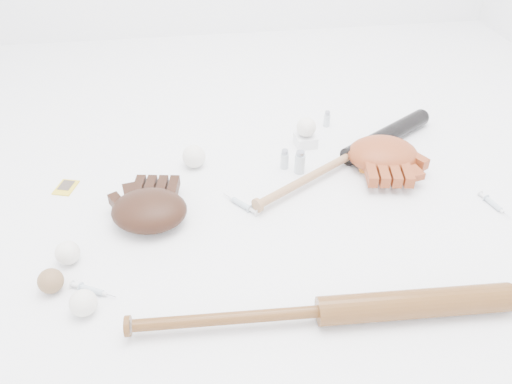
{
  "coord_description": "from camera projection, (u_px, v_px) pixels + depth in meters",
  "views": [
    {
      "loc": [
        -0.2,
        -1.18,
        0.98
      ],
      "look_at": [
        -0.03,
        -0.0,
        0.06
      ],
      "focal_mm": 35.0,
      "sensor_mm": 36.0,
      "label": 1
    }
  ],
  "objects": [
    {
      "name": "bat_dark",
      "position": [
        349.0,
        156.0,
        1.71
      ],
      "size": [
        0.78,
        0.52,
        0.06
      ],
      "primitive_type": null,
      "rotation": [
        0.0,
        0.0,
        0.56
      ],
      "color": "black",
      "rests_on": "ground"
    },
    {
      "name": "bat_wood",
      "position": [
        322.0,
        311.0,
        1.18
      ],
      "size": [
        0.97,
        0.12,
        0.07
      ],
      "primitive_type": null,
      "rotation": [
        0.0,
        0.0,
        -0.05
      ],
      "color": "brown",
      "rests_on": "ground"
    },
    {
      "name": "glove_dark",
      "position": [
        149.0,
        210.0,
        1.46
      ],
      "size": [
        0.3,
        0.3,
        0.1
      ],
      "primitive_type": null,
      "rotation": [
        0.0,
        0.0,
        -0.17
      ],
      "color": "black",
      "rests_on": "ground"
    },
    {
      "name": "glove_tan",
      "position": [
        383.0,
        154.0,
        1.69
      ],
      "size": [
        0.33,
        0.33,
        0.1
      ],
      "primitive_type": null,
      "rotation": [
        0.0,
        0.0,
        2.97
      ],
      "color": "brown",
      "rests_on": "ground"
    },
    {
      "name": "trading_card",
      "position": [
        66.0,
        188.0,
        1.62
      ],
      "size": [
        0.08,
        0.1,
        0.0
      ],
      "primitive_type": "cube",
      "rotation": [
        0.0,
        0.0,
        -0.31
      ],
      "color": "gold",
      "rests_on": "ground"
    },
    {
      "name": "pedestal",
      "position": [
        305.0,
        140.0,
        1.81
      ],
      "size": [
        0.08,
        0.08,
        0.04
      ],
      "primitive_type": "cube",
      "rotation": [
        0.0,
        0.0,
        0.09
      ],
      "color": "white",
      "rests_on": "ground"
    },
    {
      "name": "baseball_on_pedestal",
      "position": [
        306.0,
        127.0,
        1.78
      ],
      "size": [
        0.07,
        0.07,
        0.07
      ],
      "primitive_type": "sphere",
      "color": "white",
      "rests_on": "pedestal"
    },
    {
      "name": "baseball_left",
      "position": [
        68.0,
        253.0,
        1.34
      ],
      "size": [
        0.07,
        0.07,
        0.07
      ],
      "primitive_type": "sphere",
      "color": "white",
      "rests_on": "ground"
    },
    {
      "name": "baseball_upper",
      "position": [
        194.0,
        156.0,
        1.69
      ],
      "size": [
        0.08,
        0.08,
        0.08
      ],
      "primitive_type": "sphere",
      "color": "white",
      "rests_on": "ground"
    },
    {
      "name": "baseball_mid",
      "position": [
        83.0,
        303.0,
        1.2
      ],
      "size": [
        0.07,
        0.07,
        0.07
      ],
      "primitive_type": "sphere",
      "color": "white",
      "rests_on": "ground"
    },
    {
      "name": "baseball_aged",
      "position": [
        51.0,
        281.0,
        1.26
      ],
      "size": [
        0.06,
        0.06,
        0.06
      ],
      "primitive_type": "sphere",
      "color": "brown",
      "rests_on": "ground"
    },
    {
      "name": "syringe_0",
      "position": [
        92.0,
        290.0,
        1.27
      ],
      "size": [
        0.14,
        0.09,
        0.02
      ],
      "primitive_type": null,
      "rotation": [
        0.0,
        0.0,
        -0.48
      ],
      "color": "#ADBCC6",
      "rests_on": "ground"
    },
    {
      "name": "syringe_1",
      "position": [
        241.0,
        204.0,
        1.54
      ],
      "size": [
        0.12,
        0.14,
        0.02
      ],
      "primitive_type": null,
      "rotation": [
        0.0,
        0.0,
        2.27
      ],
      "color": "#ADBCC6",
      "rests_on": "ground"
    },
    {
      "name": "syringe_2",
      "position": [
        369.0,
        162.0,
        1.72
      ],
      "size": [
        0.12,
        0.14,
        0.02
      ],
      "primitive_type": null,
      "rotation": [
        0.0,
        0.0,
        0.89
      ],
      "color": "#ADBCC6",
      "rests_on": "ground"
    },
    {
      "name": "syringe_3",
      "position": [
        493.0,
        204.0,
        1.54
      ],
      "size": [
        0.06,
        0.14,
        0.02
      ],
      "primitive_type": null,
      "rotation": [
        0.0,
        0.0,
        -1.33
      ],
      "color": "#ADBCC6",
      "rests_on": "ground"
    },
    {
      "name": "vial_0",
      "position": [
        378.0,
        145.0,
        1.76
      ],
      "size": [
        0.03,
        0.03,
        0.07
      ],
      "primitive_type": "cylinder",
      "color": "silver",
      "rests_on": "ground"
    },
    {
      "name": "vial_1",
      "position": [
        327.0,
        119.0,
        1.91
      ],
      "size": [
        0.02,
        0.02,
        0.06
      ],
      "primitive_type": "cylinder",
      "color": "silver",
      "rests_on": "ground"
    },
    {
      "name": "vial_2",
      "position": [
        285.0,
        159.0,
        1.69
      ],
      "size": [
        0.03,
        0.03,
        0.07
      ],
      "primitive_type": "cylinder",
      "color": "silver",
      "rests_on": "ground"
    },
    {
      "name": "vial_3",
      "position": [
        300.0,
        162.0,
        1.66
      ],
      "size": [
        0.03,
        0.03,
        0.08
      ],
      "primitive_type": "cylinder",
      "color": "silver",
      "rests_on": "ground"
    }
  ]
}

